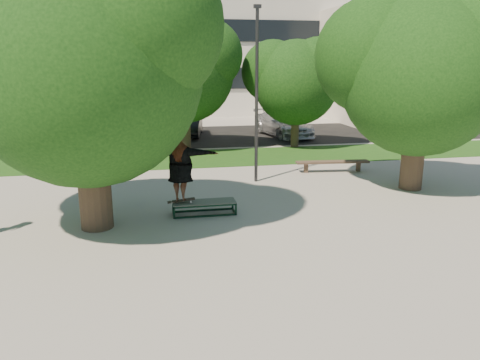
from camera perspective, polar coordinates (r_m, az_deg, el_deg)
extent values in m
plane|color=#A7A099|center=(12.26, 2.56, -6.09)|extent=(120.00, 120.00, 0.00)
cube|color=#164915|center=(21.43, -0.71, 2.83)|extent=(30.00, 4.00, 0.02)
cube|color=black|center=(27.64, -5.16, 5.36)|extent=(40.00, 8.00, 0.01)
cylinder|color=#38281E|center=(12.55, -17.48, 1.35)|extent=(0.84, 0.84, 3.20)
sphere|color=#10350E|center=(12.27, -18.35, 12.66)|extent=(5.80, 5.80, 5.80)
sphere|color=#10350E|center=(13.38, -24.52, 15.32)|extent=(4.35, 4.35, 4.35)
sphere|color=#10350E|center=(11.62, -12.42, 18.01)|extent=(4.06, 4.06, 4.06)
cylinder|color=#38281E|center=(16.86, 20.43, 3.94)|extent=(0.76, 0.76, 3.00)
sphere|color=#10350E|center=(16.64, 21.12, 11.68)|extent=(5.20, 5.20, 5.20)
sphere|color=#10350E|center=(16.69, 15.96, 14.32)|extent=(3.90, 3.90, 3.90)
sphere|color=#10350E|center=(16.85, 25.84, 14.35)|extent=(3.64, 3.64, 3.64)
cylinder|color=#38281E|center=(22.68, -20.55, 6.12)|extent=(0.44, 0.44, 2.80)
sphere|color=black|center=(22.51, -21.01, 11.31)|extent=(4.40, 4.40, 4.40)
sphere|color=black|center=(23.35, -23.58, 12.50)|extent=(3.30, 3.30, 3.30)
sphere|color=black|center=(21.91, -18.78, 13.46)|extent=(3.08, 3.08, 3.08)
cylinder|color=#38281E|center=(23.40, -6.69, 7.40)|extent=(0.50, 0.50, 3.00)
sphere|color=black|center=(23.24, -6.85, 12.84)|extent=(4.80, 4.80, 4.80)
sphere|color=black|center=(23.90, -9.99, 14.20)|extent=(3.60, 3.60, 3.60)
sphere|color=black|center=(22.87, -4.03, 14.98)|extent=(3.36, 3.36, 3.36)
cylinder|color=#38281E|center=(23.97, 6.74, 7.08)|extent=(0.40, 0.40, 2.60)
sphere|color=black|center=(23.81, 6.88, 11.69)|extent=(4.20, 4.20, 4.20)
sphere|color=black|center=(24.11, 4.01, 13.03)|extent=(3.15, 3.15, 3.15)
sphere|color=black|center=(23.70, 9.49, 13.37)|extent=(2.94, 2.94, 2.94)
cylinder|color=#2D2D30|center=(16.64, 2.04, 9.91)|extent=(0.12, 0.12, 6.00)
cube|color=#2D2D30|center=(16.69, 2.14, 20.41)|extent=(0.25, 0.15, 0.12)
cube|color=silver|center=(43.34, -10.49, 19.00)|extent=(30.00, 14.00, 16.00)
cube|color=black|center=(36.14, -9.98, 12.06)|extent=(27.60, 0.12, 1.60)
cube|color=black|center=(36.19, -10.23, 17.61)|extent=(27.60, 0.12, 1.60)
cube|color=beige|center=(39.10, 21.66, 12.92)|extent=(15.00, 10.00, 8.00)
cube|color=#475147|center=(13.42, -4.40, -2.69)|extent=(1.80, 0.60, 0.03)
cylinder|color=white|center=(13.26, -8.32, -2.81)|extent=(0.06, 0.03, 0.06)
cylinder|color=white|center=(13.42, -8.35, -2.61)|extent=(0.06, 0.03, 0.06)
cylinder|color=white|center=(13.29, -5.99, -2.69)|extent=(0.06, 0.03, 0.06)
cylinder|color=white|center=(13.45, -6.05, -2.49)|extent=(0.06, 0.03, 0.06)
cube|color=black|center=(13.34, -7.18, -2.48)|extent=(0.78, 0.20, 0.10)
imported|color=brown|center=(13.11, -7.31, 1.27)|extent=(2.26, 1.20, 1.78)
cube|color=brown|center=(18.60, 8.05, 1.49)|extent=(0.16, 0.16, 0.39)
cube|color=brown|center=(19.22, 14.22, 1.60)|extent=(0.16, 0.16, 0.39)
cube|color=brown|center=(18.84, 11.22, 2.18)|extent=(2.92, 0.64, 0.08)
imported|color=silver|center=(26.70, -14.47, 6.17)|extent=(1.91, 4.24, 1.41)
imported|color=black|center=(27.62, -6.26, 6.66)|extent=(2.00, 4.08, 1.29)
imported|color=#545559|center=(27.59, -9.39, 6.58)|extent=(2.42, 4.84, 1.32)
imported|color=silver|center=(27.67, 5.27, 6.87)|extent=(2.90, 5.27, 1.45)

